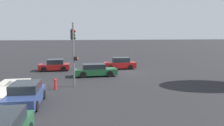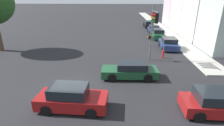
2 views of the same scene
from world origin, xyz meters
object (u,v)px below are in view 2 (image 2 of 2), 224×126
object	(u,v)px
crossing_car_0	(130,70)
parked_car_3	(149,24)
traffic_signal	(153,23)
crossing_car_1	(71,98)
parked_car_1	(158,34)
fire_hydrant	(163,54)
parked_car_0	(169,43)
crossing_car_2	(215,103)
parked_car_2	(154,29)

from	to	relation	value
crossing_car_0	parked_car_3	xyz separation A→B (m)	(5.42, 25.89, 0.02)
traffic_signal	crossing_car_1	world-z (taller)	traffic_signal
parked_car_1	fire_hydrant	xyz separation A→B (m)	(-1.35, -10.05, -0.23)
crossing_car_1	parked_car_0	distance (m)	16.49
crossing_car_0	crossing_car_2	bearing A→B (deg)	134.06
crossing_car_1	parked_car_3	bearing A→B (deg)	75.84
parked_car_1	parked_car_3	bearing A→B (deg)	0.54
fire_hydrant	crossing_car_0	bearing A→B (deg)	-127.14
parked_car_2	parked_car_1	bearing A→B (deg)	176.86
crossing_car_0	crossing_car_2	size ratio (longest dim) A/B	1.22
crossing_car_2	parked_car_1	xyz separation A→B (m)	(0.56, 19.85, 0.04)
traffic_signal	parked_car_2	xyz separation A→B (m)	(3.19, 16.46, -3.45)
parked_car_1	parked_car_2	distance (m)	5.05
crossing_car_2	fire_hydrant	size ratio (longest dim) A/B	4.20
crossing_car_2	parked_car_3	xyz separation A→B (m)	(0.71, 30.51, -0.00)
parked_car_1	parked_car_0	bearing A→B (deg)	-176.41
parked_car_0	parked_car_2	bearing A→B (deg)	2.19
crossing_car_2	parked_car_0	size ratio (longest dim) A/B	0.89
parked_car_1	fire_hydrant	bearing A→B (deg)	173.68
traffic_signal	crossing_car_1	xyz separation A→B (m)	(-6.12, -8.35, -3.35)
parked_car_0	parked_car_1	world-z (taller)	parked_car_1
parked_car_1	parked_car_3	size ratio (longest dim) A/B	1.01
parked_car_0	parked_car_2	world-z (taller)	parked_car_0
parked_car_2	fire_hydrant	bearing A→B (deg)	173.69
traffic_signal	fire_hydrant	xyz separation A→B (m)	(1.59, 1.37, -3.58)
crossing_car_1	fire_hydrant	distance (m)	12.40
traffic_signal	parked_car_3	world-z (taller)	traffic_signal
crossing_car_2	parked_car_2	distance (m)	24.90
crossing_car_1	fire_hydrant	xyz separation A→B (m)	(7.71, 9.71, -0.23)
crossing_car_1	parked_car_0	bearing A→B (deg)	58.34
crossing_car_0	fire_hydrant	size ratio (longest dim) A/B	5.13
crossing_car_0	fire_hydrant	bearing A→B (deg)	-128.63
parked_car_0	parked_car_2	size ratio (longest dim) A/B	1.11
crossing_car_0	fire_hydrant	xyz separation A→B (m)	(3.92, 5.18, -0.18)
traffic_signal	parked_car_2	distance (m)	17.12
crossing_car_2	fire_hydrant	world-z (taller)	crossing_car_2
parked_car_2	parked_car_3	bearing A→B (deg)	0.86
crossing_car_0	crossing_car_1	size ratio (longest dim) A/B	1.09
parked_car_3	crossing_car_0	bearing A→B (deg)	168.02
parked_car_2	crossing_car_2	bearing A→B (deg)	177.88
traffic_signal	crossing_car_2	world-z (taller)	traffic_signal
crossing_car_1	parked_car_2	world-z (taller)	crossing_car_1
crossing_car_2	parked_car_2	size ratio (longest dim) A/B	0.99
crossing_car_2	parked_car_0	distance (m)	13.72
crossing_car_1	parked_car_3	world-z (taller)	crossing_car_1
traffic_signal	parked_car_2	size ratio (longest dim) A/B	1.44
crossing_car_1	parked_car_1	bearing A→B (deg)	68.06
traffic_signal	fire_hydrant	bearing A→B (deg)	-142.65
crossing_car_1	parked_car_0	size ratio (longest dim) A/B	1.00
crossing_car_0	parked_car_3	bearing A→B (deg)	-103.32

